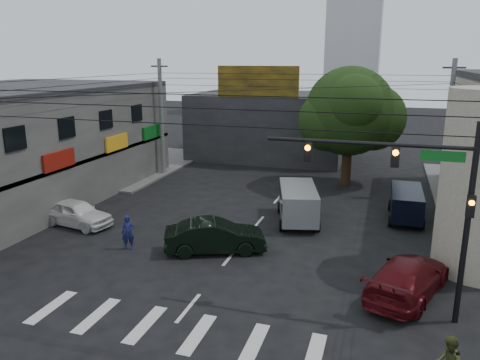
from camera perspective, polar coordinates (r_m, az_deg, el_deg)
The scene contains 14 objects.
ground at distance 20.88m, azimuth -2.94°, elevation -11.42°, with size 160.00×160.00×0.00m, color black.
sidewalk_far_left at distance 44.21m, azimuth -16.84°, elevation 2.07°, with size 16.00×16.00×0.15m, color #514F4C.
building_far at distance 45.27m, azimuth 3.78°, elevation 6.70°, with size 14.00×10.00×6.00m, color #232326.
billboard at distance 40.15m, azimuth 2.17°, elevation 11.90°, with size 7.00×0.30×2.60m, color olive.
street_tree at distance 34.86m, azimuth 13.20°, elevation 8.12°, with size 6.40×6.40×8.70m.
traffic_gantry at distance 17.15m, azimuth 20.86°, elevation -0.96°, with size 7.10×0.35×7.20m.
utility_pole_far_left at distance 37.97m, azimuth -9.55°, elevation 7.47°, with size 0.32×0.32×9.20m, color #59595B.
utility_pole_far_right at distance 34.09m, azimuth 23.96°, elevation 5.64°, with size 0.32×0.32×9.20m, color #59595B.
dark_sedan at distance 22.86m, azimuth -3.04°, elevation -6.86°, with size 5.14×3.47×1.60m, color black.
white_compact at distance 27.91m, azimuth -19.28°, elevation -3.82°, with size 4.56×2.45×1.47m, color silver.
maroon_sedan at distance 20.01m, azimuth 19.77°, elevation -11.08°, with size 3.83×5.74×1.54m, color #4C0A0F.
silver_minivan at distance 27.13m, azimuth 7.07°, elevation -2.99°, with size 3.11×5.07×2.03m, color gray, non-canonical shape.
navy_van at distance 28.96m, azimuth 19.60°, elevation -2.88°, with size 1.73×4.47×1.78m, color black, non-canonical shape.
traffic_officer at distance 23.77m, azimuth -13.48°, elevation -6.25°, with size 0.74×0.64×1.72m, color #16194E.
Camera 1 is at (6.65, -17.57, 9.12)m, focal length 35.00 mm.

